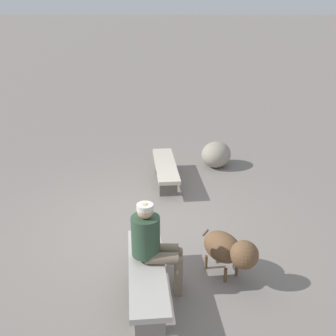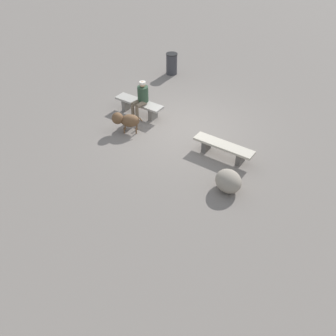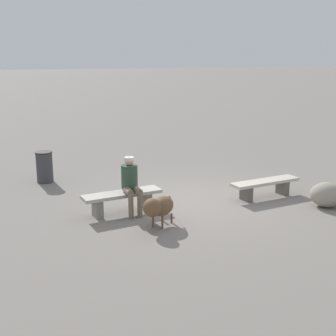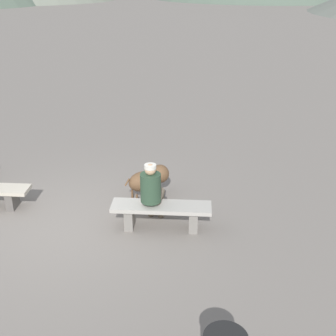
% 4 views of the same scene
% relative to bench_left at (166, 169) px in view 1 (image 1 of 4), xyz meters
% --- Properties ---
extents(ground, '(210.00, 210.00, 0.06)m').
position_rel_bench_left_xyz_m(ground, '(1.82, -0.38, -0.34)').
color(ground, gray).
extents(bench_left, '(1.85, 0.61, 0.43)m').
position_rel_bench_left_xyz_m(bench_left, '(0.00, 0.00, 0.00)').
color(bench_left, '#605B56').
rests_on(bench_left, ground).
extents(bench_right, '(1.80, 0.64, 0.48)m').
position_rel_bench_left_xyz_m(bench_right, '(3.56, -0.15, 0.03)').
color(bench_right, gray).
rests_on(bench_right, ground).
extents(seated_person, '(0.36, 0.64, 1.26)m').
position_rel_bench_left_xyz_m(seated_person, '(3.38, -0.08, 0.43)').
color(seated_person, '#2D4733').
rests_on(seated_person, ground).
extents(dog, '(0.84, 0.77, 0.67)m').
position_rel_bench_left_xyz_m(dog, '(3.09, 0.93, 0.13)').
color(dog, brown).
rests_on(dog, ground).
extents(boulder, '(0.96, 0.90, 0.57)m').
position_rel_bench_left_xyz_m(boulder, '(-0.93, 1.12, -0.02)').
color(boulder, gray).
rests_on(boulder, ground).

